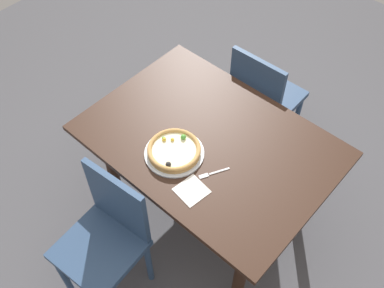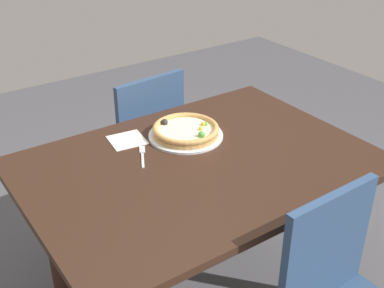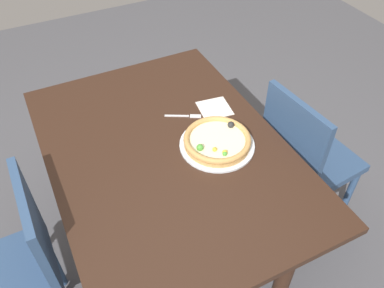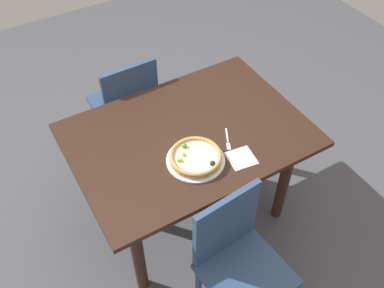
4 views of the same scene
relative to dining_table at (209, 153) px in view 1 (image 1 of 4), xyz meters
The scene contains 8 objects.
ground_plane 0.65m from the dining_table, ahead, with size 6.00×6.00×0.00m, color #4C4C51.
dining_table is the anchor object (origin of this frame).
chair_near 0.71m from the dining_table, 81.35° to the right, with size 0.41×0.41×0.90m.
chair_far 0.71m from the dining_table, 81.08° to the left, with size 0.43×0.43×0.90m.
plate 0.24m from the dining_table, 70.00° to the left, with size 0.31×0.31×0.01m, color silver.
pizza 0.26m from the dining_table, 69.92° to the left, with size 0.28×0.28×0.05m.
fork 0.26m from the dining_table, 133.57° to the left, with size 0.09×0.15×0.00m.
napkin 0.36m from the dining_table, 115.80° to the left, with size 0.14×0.14×0.00m, color white.
Camera 1 is at (-0.93, 1.17, 2.60)m, focal length 41.41 mm.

